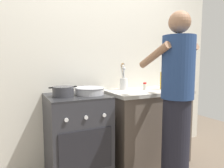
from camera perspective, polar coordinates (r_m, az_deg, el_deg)
back_wall at (r=2.63m, az=-0.74°, el=6.36°), size 3.20×0.10×2.50m
countertop at (r=2.63m, az=9.73°, el=-11.39°), size 1.00×0.60×0.90m
stove_range at (r=2.24m, az=-9.84°, el=-14.54°), size 0.60×0.62×0.90m
pot at (r=2.06m, az=-13.58°, el=-2.08°), size 0.27×0.21×0.10m
mixing_bowl at (r=2.14m, az=-6.30°, el=-1.84°), size 0.31×0.31×0.08m
utensil_crock at (r=2.54m, az=3.26°, el=0.69°), size 0.10×0.10×0.33m
spice_bottle at (r=2.55m, az=9.19°, el=-0.61°), size 0.04×0.04×0.09m
oil_bottle at (r=2.62m, az=14.04°, el=1.06°), size 0.06×0.06×0.27m
person at (r=2.01m, az=17.70°, el=-4.97°), size 0.41×0.50×1.70m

